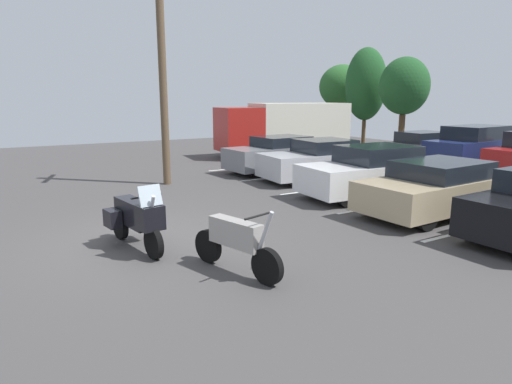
% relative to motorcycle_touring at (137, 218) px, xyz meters
% --- Properties ---
extents(ground, '(44.00, 44.00, 0.10)m').
position_rel_motorcycle_touring_xyz_m(ground, '(-0.41, 0.15, -0.71)').
color(ground, '#423F3F').
extents(motorcycle_touring, '(2.18, 0.94, 1.42)m').
position_rel_motorcycle_touring_xyz_m(motorcycle_touring, '(0.00, 0.00, 0.00)').
color(motorcycle_touring, black).
rests_on(motorcycle_touring, ground).
extents(motorcycle_second, '(2.05, 0.79, 1.26)m').
position_rel_motorcycle_touring_xyz_m(motorcycle_second, '(2.10, 1.13, -0.10)').
color(motorcycle_second, black).
rests_on(motorcycle_second, ground).
extents(parking_stripes, '(13.63, 4.98, 0.01)m').
position_rel_motorcycle_touring_xyz_m(parking_stripes, '(-1.41, 7.81, -0.66)').
color(parking_stripes, silver).
rests_on(parking_stripes, ground).
extents(car_grey, '(2.07, 4.53, 1.46)m').
position_rel_motorcycle_touring_xyz_m(car_grey, '(-6.57, 7.76, 0.06)').
color(car_grey, slate).
rests_on(car_grey, ground).
extents(car_silver, '(2.22, 4.38, 1.50)m').
position_rel_motorcycle_touring_xyz_m(car_silver, '(-4.16, 7.96, 0.07)').
color(car_silver, '#B7B7BC').
rests_on(car_silver, ground).
extents(car_white, '(2.15, 4.58, 1.56)m').
position_rel_motorcycle_touring_xyz_m(car_white, '(-1.19, 7.65, 0.10)').
color(car_white, white).
rests_on(car_white, ground).
extents(car_tan, '(2.12, 4.60, 1.40)m').
position_rel_motorcycle_touring_xyz_m(car_tan, '(1.23, 7.59, 0.04)').
color(car_tan, tan).
rests_on(car_tan, ground).
extents(car_far_charcoal, '(2.04, 4.34, 1.42)m').
position_rel_motorcycle_touring_xyz_m(car_far_charcoal, '(-5.54, 15.24, 0.04)').
color(car_far_charcoal, '#38383D').
rests_on(car_far_charcoal, ground).
extents(car_far_navy, '(2.10, 4.61, 1.85)m').
position_rel_motorcycle_touring_xyz_m(car_far_navy, '(-2.84, 15.25, 0.26)').
color(car_far_navy, navy).
rests_on(car_far_navy, ground).
extents(box_truck, '(3.05, 7.20, 2.73)m').
position_rel_motorcycle_touring_xyz_m(box_truck, '(-10.82, 10.92, 0.83)').
color(box_truck, '#A51E19').
rests_on(box_truck, ground).
extents(utility_pole, '(1.75, 0.65, 7.59)m').
position_rel_motorcycle_touring_xyz_m(utility_pole, '(-6.30, 2.85, 3.28)').
color(utility_pole, brown).
rests_on(utility_pole, ground).
extents(tree_far_left, '(3.24, 3.24, 5.32)m').
position_rel_motorcycle_touring_xyz_m(tree_far_left, '(-15.94, 19.39, 3.13)').
color(tree_far_left, '#4C3823').
rests_on(tree_far_left, ground).
extents(tree_left, '(2.53, 2.53, 6.07)m').
position_rel_motorcycle_touring_xyz_m(tree_left, '(-12.25, 18.06, 3.17)').
color(tree_left, '#4C3823').
rests_on(tree_left, ground).
extents(tree_center, '(2.78, 2.78, 5.26)m').
position_rel_motorcycle_touring_xyz_m(tree_center, '(-9.04, 17.87, 2.98)').
color(tree_center, '#4C3823').
rests_on(tree_center, ground).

